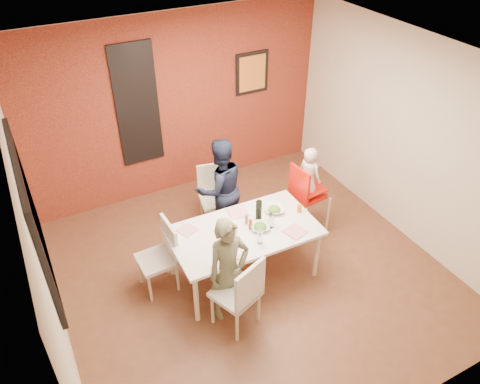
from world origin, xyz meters
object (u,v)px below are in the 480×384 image
toddler (309,172)px  wine_bottle (259,211)px  child_far (220,188)px  paper_towel_roll (232,231)px  chair_left (162,253)px  chair_far (214,192)px  chair_near (241,292)px  child_near (229,270)px  high_chair (305,193)px  dining_table (244,234)px

toddler → wine_bottle: (-0.92, -0.30, -0.11)m
child_far → paper_towel_roll: child_far is taller
paper_towel_roll → chair_left: bearing=151.1°
chair_far → toddler: size_ratio=1.32×
chair_near → chair_far: chair_near is taller
chair_near → child_near: size_ratio=0.73×
chair_far → wine_bottle: size_ratio=3.17×
chair_far → child_near: child_near is taller
chair_near → high_chair: bearing=-166.4°
dining_table → child_near: bearing=-133.5°
child_far → high_chair: bearing=150.6°
chair_far → dining_table: bearing=-85.8°
child_near → child_far: (0.55, 1.35, 0.06)m
child_near → wine_bottle: bearing=38.0°
chair_far → high_chair: 1.26m
chair_far → chair_left: 1.36m
toddler → chair_left: bearing=77.3°
wine_bottle → paper_towel_roll: size_ratio=1.09×
dining_table → high_chair: size_ratio=1.63×
chair_near → child_near: bearing=-103.9°
chair_near → wine_bottle: bearing=-150.9°
chair_left → high_chair: (2.05, 0.07, 0.14)m
chair_left → child_far: child_far is taller
toddler → child_far: bearing=48.1°
toddler → paper_towel_roll: size_ratio=2.61×
dining_table → chair_left: size_ratio=1.92×
chair_left → wine_bottle: wine_bottle is taller
chair_far → chair_near: bearing=-95.1°
chair_near → toddler: size_ratio=1.41×
chair_left → child_near: bearing=31.1°
dining_table → wine_bottle: (0.24, 0.08, 0.21)m
child_near → toddler: size_ratio=1.94×
child_far → toddler: size_ratio=2.11×
dining_table → child_near: size_ratio=1.33×
chair_far → paper_towel_roll: (-0.35, -1.24, 0.35)m
high_chair → paper_towel_roll: 1.42m
chair_left → paper_towel_roll: paper_towel_roll is taller
child_far → dining_table: bearing=80.9°
high_chair → toddler: toddler is taller
child_near → child_far: bearing=67.5°
dining_table → child_near: (-0.43, -0.45, 0.00)m
chair_left → child_far: size_ratio=0.64×
chair_left → paper_towel_roll: size_ratio=3.51×
child_far → chair_near: bearing=70.6°
toddler → chair_far: bearing=38.1°
toddler → dining_table: bearing=93.3°
dining_table → paper_towel_roll: (-0.21, -0.09, 0.19)m
dining_table → child_far: 0.91m
high_chair → child_near: size_ratio=0.81×
high_chair → child_near: bearing=111.2°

